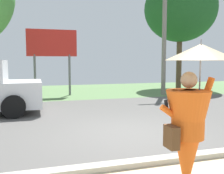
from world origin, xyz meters
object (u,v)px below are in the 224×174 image
monk_pedestrian (190,118)px  utility_pole (164,32)px  tree_right_mid (180,9)px  roadside_billboard (52,48)px

monk_pedestrian → utility_pole: size_ratio=0.33×
utility_pole → tree_right_mid: 4.34m
tree_right_mid → utility_pole: bearing=-133.1°
tree_right_mid → roadside_billboard: bearing=-169.4°
roadside_billboard → tree_right_mid: bearing=10.6°
utility_pole → roadside_billboard: size_ratio=1.86×
monk_pedestrian → tree_right_mid: size_ratio=0.28×
utility_pole → roadside_billboard: utility_pole is taller
roadside_billboard → tree_right_mid: (8.55, 1.59, 2.76)m
monk_pedestrian → roadside_billboard: 11.26m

